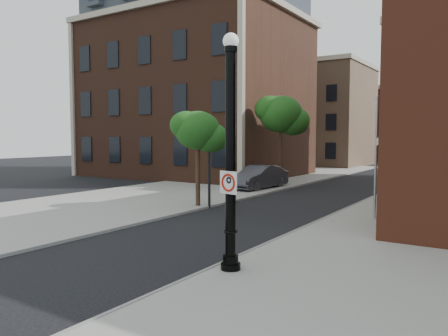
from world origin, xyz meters
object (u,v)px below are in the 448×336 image
Objects in this scene: no_parking_sign at (228,182)px; parked_car at (259,177)px; traffic_signal_right at (381,157)px; traffic_signal_left at (209,148)px; lamppost at (231,165)px.

parked_car is (-8.25, 16.69, -1.64)m from no_parking_sign.
traffic_signal_left is at bearing 175.68° from traffic_signal_right.
traffic_signal_left is at bearing 138.99° from no_parking_sign.
lamppost is at bearing -62.43° from traffic_signal_left.
traffic_signal_right is (1.37, 10.36, 0.28)m from no_parking_sign.
traffic_signal_left is at bearing 128.35° from lamppost.
parked_car is 8.64m from traffic_signal_left.
no_parking_sign is 0.15× the size of traffic_signal_right.
traffic_signal_left is at bearing -74.05° from parked_car.
traffic_signal_left is (-6.60, 8.35, 0.15)m from lamppost.
no_parking_sign is at bearing -58.88° from parked_car.
no_parking_sign is 0.13× the size of traffic_signal_left.
traffic_signal_left is (-6.64, 8.51, 0.60)m from no_parking_sign.
parked_car is at bearing 127.32° from no_parking_sign.
traffic_signal_left reaches higher than traffic_signal_right.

